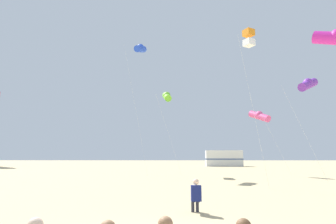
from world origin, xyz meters
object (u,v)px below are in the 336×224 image
Objects in this scene: kite_tube_lime at (167,96)px; rv_van_white at (224,158)px; kite_box_orange at (249,38)px; kite_tube_violet at (308,84)px; kite_tube_blue at (140,49)px; kite_tube_rainbow at (259,116)px; kite_flyer_standing at (196,195)px.

kite_tube_lime is 1.36× the size of rv_van_white.
kite_box_orange is (5.67, -11.12, 1.60)m from kite_tube_lime.
kite_box_orange is at bearing -142.88° from kite_tube_violet.
kite_tube_lime is at bearing 116.99° from kite_box_orange.
kite_tube_blue reaches higher than kite_tube_violet.
kite_tube_blue is at bearing -157.03° from kite_tube_lime.
kite_tube_lime is 12.58m from kite_box_orange.
kite_tube_lime is 9.74m from kite_tube_rainbow.
kite_box_orange is at bearing -121.60° from kite_flyer_standing.
kite_tube_blue is at bearing 130.28° from kite_box_orange.
kite_flyer_standing is at bearing -130.13° from kite_tube_violet.
kite_tube_blue is 2.07× the size of kite_tube_rainbow.
kite_tube_lime is at bearing 150.77° from kite_tube_violet.
kite_tube_blue is 1.33× the size of kite_box_orange.
kite_tube_blue reaches higher than rv_van_white.
rv_van_white is at bearing 93.77° from kite_tube_violet.
kite_tube_violet is 1.27× the size of kite_tube_rainbow.
kite_flyer_standing is 20.41m from kite_tube_lime.
kite_tube_lime reaches higher than kite_tube_violet.
kite_tube_blue is 2.11× the size of rv_van_white.
kite_tube_violet is at bearing -68.48° from kite_tube_rainbow.
kite_tube_rainbow is at bearing 1.67° from kite_tube_blue.
kite_box_orange is (4.40, 7.81, 9.11)m from kite_flyer_standing.
kite_tube_blue is at bearing -117.53° from rv_van_white.
kite_tube_violet is 28.58m from rv_van_white.
kite_tube_blue is (-2.77, -1.17, 4.88)m from kite_tube_lime.
kite_tube_blue is (-4.03, 17.76, 12.40)m from kite_flyer_standing.
kite_tube_blue is 14.13m from kite_tube_rainbow.
kite_tube_rainbow is at bearing 111.52° from kite_tube_violet.
kite_tube_lime is at bearing 22.97° from kite_tube_blue.
kite_tube_lime is (-1.27, 18.93, 7.52)m from kite_flyer_standing.
kite_tube_violet is at bearing -84.35° from rv_van_white.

